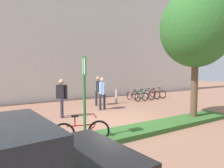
{
  "coord_description": "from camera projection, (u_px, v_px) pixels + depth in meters",
  "views": [
    {
      "loc": [
        -4.77,
        -7.03,
        2.16
      ],
      "look_at": [
        0.85,
        1.8,
        1.39
      ],
      "focal_mm": 32.23,
      "sensor_mm": 36.0,
      "label": 1
    }
  ],
  "objects": [
    {
      "name": "bike_at_sign",
      "position": [
        82.0,
        132.0,
        5.78
      ],
      "size": [
        1.63,
        0.59,
        0.86
      ],
      "color": "black",
      "rests_on": "ground"
    },
    {
      "name": "person_casual_tan",
      "position": [
        102.0,
        91.0,
        10.71
      ],
      "size": [
        0.45,
        0.59,
        1.72
      ],
      "color": "#2D2D38",
      "rests_on": "ground"
    },
    {
      "name": "person_suited_navy",
      "position": [
        98.0,
        89.0,
        12.0
      ],
      "size": [
        0.44,
        0.54,
        1.72
      ],
      "color": "#2D2D38",
      "rests_on": "ground"
    },
    {
      "name": "person_suited_dark",
      "position": [
        62.0,
        96.0,
        8.97
      ],
      "size": [
        0.42,
        0.52,
        1.72
      ],
      "color": "#383342",
      "rests_on": "ground"
    },
    {
      "name": "ground_plane",
      "position": [
        118.0,
        120.0,
        8.62
      ],
      "size": [
        60.0,
        60.0,
        0.0
      ],
      "primitive_type": "plane",
      "color": "#936651"
    },
    {
      "name": "building_facade",
      "position": [
        62.0,
        29.0,
        14.21
      ],
      "size": [
        28.0,
        1.2,
        10.0
      ],
      "primitive_type": "cube",
      "color": "silver",
      "rests_on": "ground"
    },
    {
      "name": "tree_sidewalk",
      "position": [
        196.0,
        29.0,
        8.3
      ],
      "size": [
        2.94,
        2.94,
        5.48
      ],
      "color": "brown",
      "rests_on": "ground"
    },
    {
      "name": "bollard_steel",
      "position": [
        116.0,
        96.0,
        12.75
      ],
      "size": [
        0.16,
        0.16,
        0.9
      ],
      "primitive_type": "cylinder",
      "color": "#ADADB2",
      "rests_on": "ground"
    },
    {
      "name": "bike_rack_cluster",
      "position": [
        146.0,
        94.0,
        14.49
      ],
      "size": [
        3.19,
        1.77,
        0.83
      ],
      "color": "#99999E",
      "rests_on": "ground"
    },
    {
      "name": "parking_sign_post",
      "position": [
        84.0,
        87.0,
        5.66
      ],
      "size": [
        0.1,
        0.36,
        2.53
      ],
      "color": "#2D7238",
      "rests_on": "ground"
    },
    {
      "name": "planter_strip",
      "position": [
        165.0,
        125.0,
        7.51
      ],
      "size": [
        7.0,
        1.1,
        0.16
      ],
      "primitive_type": "cube",
      "color": "#336028",
      "rests_on": "ground"
    }
  ]
}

